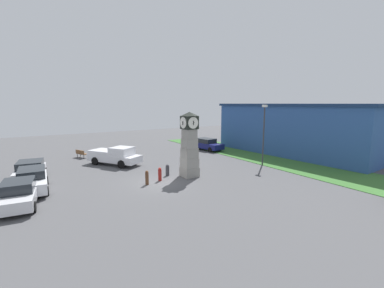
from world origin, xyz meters
The scene contains 14 objects.
ground_plane centered at (0.00, 0.00, 0.00)m, with size 77.59×77.59×0.00m, color #4C4C4F.
clock_tower centered at (-0.06, 2.95, 2.64)m, with size 1.52×1.50×5.47m.
bollard_near_tower centered at (-1.26, 1.46, 0.50)m, with size 0.31×0.31×0.99m.
bollard_mid_row centered at (-0.25, 0.27, 0.55)m, with size 0.27×0.27×1.09m.
bollard_far_row centered at (0.15, -0.99, 0.56)m, with size 0.26×0.26×1.11m.
car_navy_sedan centered at (-6.08, -8.49, 0.78)m, with size 4.24×2.45×1.52m.
car_near_tower centered at (-2.80, -8.38, 0.81)m, with size 4.55×2.08×1.59m.
car_by_building centered at (0.06, -9.12, 0.79)m, with size 4.13×2.26×1.56m.
car_silver_hatch centered at (-9.50, 11.54, 0.78)m, with size 4.62×2.48×1.53m.
pickup_truck centered at (-7.71, -1.23, 0.93)m, with size 5.74×4.66×1.85m.
bench centered at (-13.10, -3.53, 0.52)m, with size 1.68×1.11×0.90m.
street_lamp_far_side centered at (0.36, 11.34, 3.50)m, with size 0.50×0.24×6.03m.
warehouse_blue_far centered at (-1.96, 21.44, 3.07)m, with size 20.18×13.13×6.12m.
grass_verge_far centered at (2.93, 14.22, 0.02)m, with size 46.55×6.08×0.04m, color #386B2D.
Camera 1 is at (17.94, -8.16, 6.14)m, focal length 24.00 mm.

